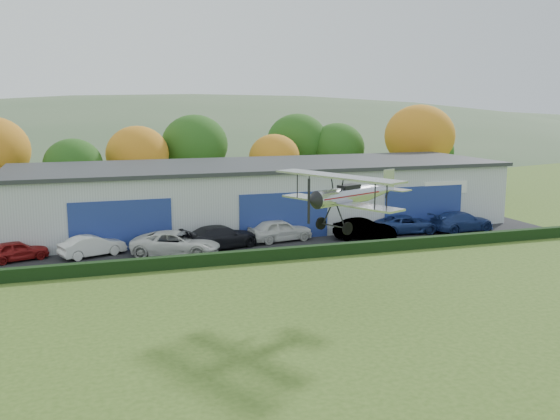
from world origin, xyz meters
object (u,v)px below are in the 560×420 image
object	(u,v)px
car_7	(462,221)
biplane	(350,193)
car_4	(280,230)
car_0	(17,251)
car_2	(176,243)
car_6	(407,224)
car_1	(92,246)
hangar	(261,194)
car_3	(221,237)
car_5	(364,229)

from	to	relation	value
car_7	biplane	xyz separation A→B (m)	(-16.12, -13.42, 4.87)
biplane	car_4	bearing A→B (deg)	61.42
car_0	car_2	world-z (taller)	car_2
car_0	car_6	xyz separation A→B (m)	(28.72, -0.20, 0.04)
car_6	car_1	bearing A→B (deg)	95.65
car_6	hangar	bearing A→B (deg)	60.47
car_0	biplane	bearing A→B (deg)	-148.73
car_6	car_2	bearing A→B (deg)	100.42
car_1	car_6	size ratio (longest dim) A/B	0.85
biplane	hangar	bearing A→B (deg)	61.21
car_2	car_3	distance (m)	3.56
car_2	car_4	bearing A→B (deg)	-54.34
car_5	car_3	bearing A→B (deg)	104.07
hangar	car_0	xyz separation A→B (m)	(-18.73, -6.79, -1.93)
car_0	car_2	distance (m)	10.27
hangar	car_5	distance (m)	9.98
car_6	biplane	xyz separation A→B (m)	(-11.56, -14.12, 4.95)
car_2	car_6	xyz separation A→B (m)	(18.62, 1.62, -0.12)
car_1	car_6	world-z (taller)	car_1
hangar	car_4	xyz separation A→B (m)	(-0.54, -6.59, -1.77)
car_6	car_7	bearing A→B (deg)	-93.27
car_1	car_7	xyz separation A→B (m)	(28.54, -0.62, 0.08)
car_0	biplane	xyz separation A→B (m)	(17.16, -14.32, 4.99)
car_2	biplane	distance (m)	15.15
car_0	car_4	xyz separation A→B (m)	(18.19, 0.20, 0.16)
hangar	car_7	xyz separation A→B (m)	(14.55, -7.69, -1.81)
hangar	car_7	world-z (taller)	hangar
hangar	car_2	bearing A→B (deg)	-135.07
car_7	biplane	bearing A→B (deg)	124.15
hangar	car_6	xyz separation A→B (m)	(9.99, -6.99, -1.90)
car_3	car_6	bearing A→B (deg)	-106.89
hangar	biplane	distance (m)	21.39
car_3	biplane	size ratio (longest dim) A/B	0.77
car_1	car_4	xyz separation A→B (m)	(13.46, 0.48, 0.12)
car_1	car_6	bearing A→B (deg)	-110.99
car_2	car_7	xyz separation A→B (m)	(23.17, 0.92, -0.04)
car_4	car_5	xyz separation A→B (m)	(6.32, -1.34, -0.07)
biplane	car_3	bearing A→B (deg)	80.55
car_0	car_7	size ratio (longest dim) A/B	0.72
car_3	hangar	bearing A→B (deg)	-53.75
car_0	car_2	size ratio (longest dim) A/B	0.66
car_5	car_0	bearing A→B (deg)	103.66
hangar	car_3	size ratio (longest dim) A/B	7.10
car_1	car_3	world-z (taller)	car_3
biplane	car_0	bearing A→B (deg)	115.62
hangar	biplane	xyz separation A→B (m)	(-1.57, -21.11, 3.05)
car_4	car_5	distance (m)	6.46
car_0	car_3	xyz separation A→B (m)	(13.49, -0.70, 0.16)
car_0	car_5	distance (m)	24.53
car_3	car_5	xyz separation A→B (m)	(11.02, -0.43, -0.06)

